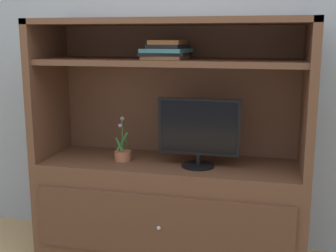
# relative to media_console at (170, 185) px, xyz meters

# --- Properties ---
(painted_rear_wall) EXTENTS (6.00, 0.10, 2.80)m
(painted_rear_wall) POSITION_rel_media_console_xyz_m (0.00, 0.34, 0.90)
(painted_rear_wall) COLOR #9EA8B2
(painted_rear_wall) RESTS_ON ground_plane
(media_console) EXTENTS (1.74, 0.58, 1.58)m
(media_console) POSITION_rel_media_console_xyz_m (0.00, 0.00, 0.00)
(media_console) COLOR brown
(media_console) RESTS_ON ground_plane
(tv_monitor) EXTENTS (0.51, 0.21, 0.43)m
(tv_monitor) POSITION_rel_media_console_xyz_m (0.20, -0.07, 0.39)
(tv_monitor) COLOR black
(tv_monitor) RESTS_ON media_console
(potted_plant) EXTENTS (0.11, 0.11, 0.29)m
(potted_plant) POSITION_rel_media_console_xyz_m (-0.31, -0.04, 0.21)
(potted_plant) COLOR #B26642
(potted_plant) RESTS_ON media_console
(magazine_stack) EXTENTS (0.29, 0.33, 0.12)m
(magazine_stack) POSITION_rel_media_console_xyz_m (-0.02, -0.00, 0.88)
(magazine_stack) COLOR #A56638
(magazine_stack) RESTS_ON media_console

